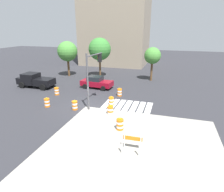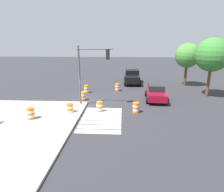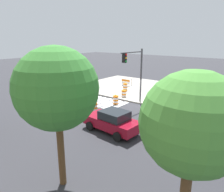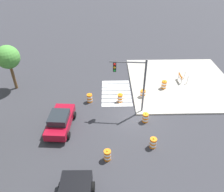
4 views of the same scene
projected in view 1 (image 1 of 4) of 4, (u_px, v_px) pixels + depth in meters
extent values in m
plane|color=#2D2D33|center=(86.00, 108.00, 20.09)|extent=(120.00, 120.00, 0.00)
cube|color=#9E998E|center=(131.00, 150.00, 13.00)|extent=(12.00, 12.00, 0.15)
cube|color=silver|center=(107.00, 103.00, 21.23)|extent=(0.60, 3.20, 0.02)
cube|color=silver|center=(114.00, 104.00, 21.02)|extent=(0.60, 3.20, 0.02)
cube|color=silver|center=(120.00, 105.00, 20.82)|extent=(0.60, 3.20, 0.02)
cube|color=silver|center=(127.00, 106.00, 20.61)|extent=(0.60, 3.20, 0.02)
cube|color=silver|center=(134.00, 106.00, 20.40)|extent=(0.60, 3.20, 0.02)
cube|color=silver|center=(141.00, 107.00, 20.20)|extent=(0.60, 3.20, 0.02)
cube|color=silver|center=(149.00, 108.00, 19.99)|extent=(0.60, 3.20, 0.02)
cube|color=maroon|center=(97.00, 83.00, 26.58)|extent=(4.42, 2.15, 0.70)
cube|color=#1E2328|center=(95.00, 78.00, 26.45)|extent=(2.01, 1.73, 0.60)
cylinder|color=black|center=(109.00, 85.00, 27.08)|extent=(0.68, 0.29, 0.66)
cylinder|color=black|center=(103.00, 88.00, 25.40)|extent=(0.68, 0.29, 0.66)
cylinder|color=black|center=(91.00, 83.00, 28.00)|extent=(0.68, 0.29, 0.66)
cylinder|color=black|center=(85.00, 86.00, 26.32)|extent=(0.68, 0.29, 0.66)
cube|color=black|center=(44.00, 82.00, 26.50)|extent=(2.53, 2.04, 0.90)
cube|color=black|center=(31.00, 79.00, 27.00)|extent=(1.93, 2.03, 1.50)
cube|color=black|center=(25.00, 80.00, 27.42)|extent=(1.43, 1.92, 0.90)
cylinder|color=black|center=(22.00, 85.00, 26.56)|extent=(0.84, 0.31, 0.84)
cylinder|color=black|center=(32.00, 81.00, 28.40)|extent=(0.84, 0.31, 0.84)
cylinder|color=black|center=(43.00, 87.00, 25.59)|extent=(0.84, 0.31, 0.84)
cylinder|color=black|center=(52.00, 83.00, 27.42)|extent=(0.84, 0.31, 0.84)
cylinder|color=orange|center=(111.00, 104.00, 20.74)|extent=(0.56, 0.56, 0.18)
cylinder|color=white|center=(111.00, 103.00, 20.68)|extent=(0.56, 0.56, 0.18)
cylinder|color=orange|center=(111.00, 101.00, 20.62)|extent=(0.56, 0.56, 0.18)
cylinder|color=white|center=(111.00, 100.00, 20.56)|extent=(0.56, 0.56, 0.18)
cylinder|color=orange|center=(111.00, 98.00, 20.51)|extent=(0.56, 0.56, 0.18)
sphere|color=yellow|center=(111.00, 97.00, 20.46)|extent=(0.12, 0.12, 0.12)
cylinder|color=orange|center=(57.00, 94.00, 24.04)|extent=(0.56, 0.56, 0.18)
cylinder|color=white|center=(57.00, 93.00, 23.98)|extent=(0.56, 0.56, 0.18)
cylinder|color=orange|center=(57.00, 91.00, 23.92)|extent=(0.56, 0.56, 0.18)
cylinder|color=white|center=(57.00, 90.00, 23.86)|extent=(0.56, 0.56, 0.18)
cylinder|color=orange|center=(56.00, 88.00, 23.80)|extent=(0.56, 0.56, 0.18)
sphere|color=yellow|center=(56.00, 87.00, 23.75)|extent=(0.12, 0.12, 0.12)
cylinder|color=orange|center=(119.00, 95.00, 23.61)|extent=(0.56, 0.56, 0.18)
cylinder|color=white|center=(119.00, 94.00, 23.55)|extent=(0.56, 0.56, 0.18)
cylinder|color=orange|center=(119.00, 92.00, 23.49)|extent=(0.56, 0.56, 0.18)
cylinder|color=white|center=(120.00, 91.00, 23.43)|extent=(0.56, 0.56, 0.18)
cylinder|color=orange|center=(120.00, 90.00, 23.37)|extent=(0.56, 0.56, 0.18)
sphere|color=yellow|center=(120.00, 88.00, 23.32)|extent=(0.12, 0.12, 0.12)
cylinder|color=orange|center=(47.00, 106.00, 20.36)|extent=(0.56, 0.56, 0.18)
cylinder|color=white|center=(47.00, 104.00, 20.30)|extent=(0.56, 0.56, 0.18)
cylinder|color=orange|center=(47.00, 103.00, 20.24)|extent=(0.56, 0.56, 0.18)
cylinder|color=white|center=(47.00, 101.00, 20.18)|extent=(0.56, 0.56, 0.18)
cylinder|color=orange|center=(47.00, 99.00, 20.12)|extent=(0.56, 0.56, 0.18)
sphere|color=yellow|center=(46.00, 98.00, 20.07)|extent=(0.12, 0.12, 0.12)
cylinder|color=orange|center=(110.00, 114.00, 18.32)|extent=(0.56, 0.56, 0.18)
cylinder|color=white|center=(110.00, 113.00, 18.26)|extent=(0.56, 0.56, 0.18)
cylinder|color=orange|center=(110.00, 111.00, 18.20)|extent=(0.56, 0.56, 0.18)
cylinder|color=white|center=(110.00, 109.00, 18.14)|extent=(0.56, 0.56, 0.18)
cylinder|color=orange|center=(110.00, 107.00, 18.08)|extent=(0.56, 0.56, 0.18)
sphere|color=yellow|center=(110.00, 106.00, 18.03)|extent=(0.12, 0.12, 0.12)
cylinder|color=orange|center=(75.00, 109.00, 19.65)|extent=(0.56, 0.56, 0.18)
cylinder|color=white|center=(75.00, 107.00, 19.59)|extent=(0.56, 0.56, 0.18)
cylinder|color=orange|center=(75.00, 105.00, 19.53)|extent=(0.56, 0.56, 0.18)
cylinder|color=white|center=(75.00, 104.00, 19.47)|extent=(0.56, 0.56, 0.18)
cylinder|color=orange|center=(74.00, 102.00, 19.41)|extent=(0.56, 0.56, 0.18)
sphere|color=yellow|center=(74.00, 101.00, 19.36)|extent=(0.12, 0.12, 0.12)
cylinder|color=orange|center=(120.00, 128.00, 15.46)|extent=(0.56, 0.56, 0.18)
cylinder|color=white|center=(120.00, 126.00, 15.40)|extent=(0.56, 0.56, 0.18)
cylinder|color=orange|center=(120.00, 124.00, 15.34)|extent=(0.56, 0.56, 0.18)
cylinder|color=white|center=(120.00, 122.00, 15.28)|extent=(0.56, 0.56, 0.18)
cylinder|color=orange|center=(120.00, 120.00, 15.22)|extent=(0.56, 0.56, 0.18)
sphere|color=yellow|center=(120.00, 119.00, 15.17)|extent=(0.12, 0.12, 0.12)
cube|color=silver|center=(124.00, 141.00, 13.03)|extent=(0.07, 0.07, 1.00)
cube|color=silver|center=(122.00, 146.00, 12.39)|extent=(0.07, 0.07, 1.00)
cube|color=silver|center=(141.00, 143.00, 12.75)|extent=(0.07, 0.07, 1.00)
cube|color=silver|center=(139.00, 149.00, 12.11)|extent=(0.07, 0.07, 1.00)
cube|color=orange|center=(133.00, 138.00, 12.82)|extent=(1.30, 0.07, 0.28)
cube|color=white|center=(132.00, 142.00, 12.92)|extent=(1.30, 0.07, 0.20)
cylinder|color=#4C4C51|center=(88.00, 83.00, 18.42)|extent=(0.18, 0.18, 5.50)
cylinder|color=#4C4C51|center=(95.00, 55.00, 19.01)|extent=(0.42, 3.20, 0.12)
cube|color=black|center=(100.00, 58.00, 20.14)|extent=(0.38, 0.31, 0.90)
sphere|color=red|center=(98.00, 55.00, 20.10)|extent=(0.20, 0.20, 0.20)
sphere|color=#F2A514|center=(98.00, 58.00, 20.20)|extent=(0.20, 0.20, 0.20)
sphere|color=green|center=(98.00, 61.00, 20.30)|extent=(0.20, 0.20, 0.20)
cylinder|color=brown|center=(151.00, 71.00, 30.13)|extent=(0.32, 0.32, 3.01)
sphere|color=#478C38|center=(153.00, 56.00, 29.34)|extent=(2.51, 2.51, 2.51)
cylinder|color=brown|center=(69.00, 67.00, 32.99)|extent=(0.36, 0.36, 3.04)
sphere|color=#478C38|center=(67.00, 51.00, 32.10)|extent=(3.30, 3.30, 3.30)
cylinder|color=brown|center=(100.00, 67.00, 32.16)|extent=(0.31, 0.31, 3.37)
sphere|color=#387F33|center=(100.00, 49.00, 31.19)|extent=(3.61, 3.61, 3.61)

